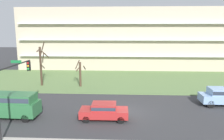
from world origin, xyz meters
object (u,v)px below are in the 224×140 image
pickup_blue_center_right (223,96)px  traffic_signal_mast (11,83)px  tree_far_left (41,64)px  van_green_near_left (10,104)px  sedan_red_center_left (104,111)px  tree_left (80,73)px

pickup_blue_center_right → traffic_signal_mast: size_ratio=0.91×
tree_far_left → van_green_near_left: (1.40, -11.86, -1.85)m
tree_far_left → sedan_red_center_left: tree_far_left is taller
sedan_red_center_left → traffic_signal_mast: traffic_signal_mast is taller
van_green_near_left → pickup_blue_center_right: van_green_near_left is taller
tree_left → pickup_blue_center_right: 18.54m
van_green_near_left → sedan_red_center_left: 8.79m
van_green_near_left → pickup_blue_center_right: (21.45, 4.50, -0.38)m
tree_far_left → tree_left: (5.75, -0.30, -1.23)m
tree_far_left → van_green_near_left: size_ratio=1.23×
pickup_blue_center_right → traffic_signal_mast: (-19.88, -6.96, 2.95)m
van_green_near_left → sedan_red_center_left: (8.77, -0.00, -0.52)m
tree_left → pickup_blue_center_right: (17.11, -7.06, -1.00)m
van_green_near_left → sedan_red_center_left: bearing=2.3°
tree_left → van_green_near_left: 12.36m
traffic_signal_mast → tree_far_left: bearing=101.7°
tree_left → van_green_near_left: size_ratio=0.74×
tree_far_left → tree_left: size_ratio=1.67×
sedan_red_center_left → pickup_blue_center_right: (12.68, 4.50, 0.14)m
sedan_red_center_left → traffic_signal_mast: 8.22m
sedan_red_center_left → pickup_blue_center_right: bearing=19.0°
tree_left → van_green_near_left: tree_left is taller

